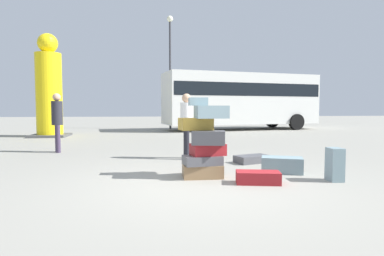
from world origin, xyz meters
name	(u,v)px	position (x,y,z in m)	size (l,w,h in m)	color
ground_plane	(201,184)	(0.00, 0.00, 0.00)	(80.00, 80.00, 0.00)	gray
suitcase_tower	(204,144)	(0.13, 0.49, 0.62)	(0.87, 0.71, 1.45)	olive
suitcase_slate_foreground_near	(282,165)	(1.70, 0.73, 0.15)	(0.77, 0.40, 0.30)	gray
suitcase_slate_white_trunk	(335,164)	(2.32, -0.06, 0.29)	(0.22, 0.29, 0.57)	gray
suitcase_charcoal_right_side	(252,159)	(1.47, 1.89, 0.08)	(0.79, 0.43, 0.17)	#4C4C51
suitcase_maroon_left_side	(258,177)	(0.94, -0.09, 0.10)	(0.72, 0.34, 0.20)	maroon
person_bearded_onlooker	(186,120)	(0.03, 2.63, 0.96)	(0.30, 0.34, 1.61)	black
person_tourist_with_camera	(57,117)	(-3.48, 4.21, 0.99)	(0.30, 0.32, 1.67)	#3F334C
yellow_dummy_statue	(49,91)	(-5.27, 9.37, 1.98)	(1.51, 1.51, 4.44)	yellow
parked_bus	(241,98)	(4.22, 12.72, 1.83)	(9.13, 4.17, 3.15)	silver
lamp_post	(170,56)	(0.22, 13.85, 4.27)	(0.36, 0.36, 6.62)	#333338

